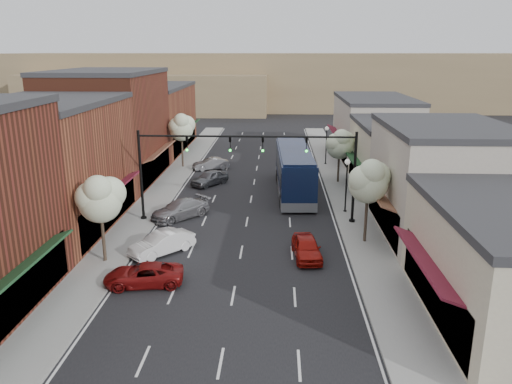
# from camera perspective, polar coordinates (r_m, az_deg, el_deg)

# --- Properties ---
(ground) EXTENTS (160.00, 160.00, 0.00)m
(ground) POSITION_cam_1_polar(r_m,az_deg,el_deg) (30.92, -1.97, -8.31)
(ground) COLOR black
(ground) RESTS_ON ground
(sidewalk_left) EXTENTS (2.80, 73.00, 0.15)m
(sidewalk_left) POSITION_cam_1_polar(r_m,az_deg,el_deg) (49.45, -10.05, 0.89)
(sidewalk_left) COLOR gray
(sidewalk_left) RESTS_ON ground
(sidewalk_right) EXTENTS (2.80, 73.00, 0.15)m
(sidewalk_right) POSITION_cam_1_polar(r_m,az_deg,el_deg) (48.67, 9.64, 0.66)
(sidewalk_right) COLOR gray
(sidewalk_right) RESTS_ON ground
(curb_left) EXTENTS (0.25, 73.00, 0.17)m
(curb_left) POSITION_cam_1_polar(r_m,az_deg,el_deg) (49.17, -8.46, 0.87)
(curb_left) COLOR gray
(curb_left) RESTS_ON ground
(curb_right) EXTENTS (0.25, 73.00, 0.17)m
(curb_right) POSITION_cam_1_polar(r_m,az_deg,el_deg) (48.51, 8.00, 0.68)
(curb_right) COLOR gray
(curb_right) RESTS_ON ground
(bldg_left_midnear) EXTENTS (10.14, 14.10, 9.40)m
(bldg_left_midnear) POSITION_cam_1_polar(r_m,az_deg,el_deg) (38.74, -22.82, 2.69)
(bldg_left_midnear) COLOR brown
(bldg_left_midnear) RESTS_ON ground
(bldg_left_midfar) EXTENTS (10.14, 14.10, 10.90)m
(bldg_left_midfar) POSITION_cam_1_polar(r_m,az_deg,el_deg) (51.39, -16.40, 7.12)
(bldg_left_midfar) COLOR #602B1B
(bldg_left_midfar) RESTS_ON ground
(bldg_left_far) EXTENTS (10.14, 18.10, 8.40)m
(bldg_left_far) POSITION_cam_1_polar(r_m,az_deg,el_deg) (66.75, -11.95, 8.23)
(bldg_left_far) COLOR brown
(bldg_left_far) RESTS_ON ground
(bldg_right_midnear) EXTENTS (9.14, 12.10, 7.90)m
(bldg_right_midnear) POSITION_cam_1_polar(r_m,az_deg,el_deg) (37.03, 20.42, 1.18)
(bldg_right_midnear) COLOR #B0A596
(bldg_right_midnear) RESTS_ON ground
(bldg_right_midfar) EXTENTS (9.14, 12.10, 6.40)m
(bldg_right_midfar) POSITION_cam_1_polar(r_m,az_deg,el_deg) (48.44, 16.13, 3.95)
(bldg_right_midfar) COLOR beige
(bldg_right_midfar) RESTS_ON ground
(bldg_right_far) EXTENTS (9.14, 16.10, 7.40)m
(bldg_right_far) POSITION_cam_1_polar(r_m,az_deg,el_deg) (61.85, 13.24, 7.09)
(bldg_right_far) COLOR #B0A596
(bldg_right_far) RESTS_ON ground
(hill_far) EXTENTS (120.00, 30.00, 12.00)m
(hill_far) POSITION_cam_1_polar(r_m,az_deg,el_deg) (118.32, 1.44, 12.66)
(hill_far) COLOR #7A6647
(hill_far) RESTS_ON ground
(hill_near) EXTENTS (50.00, 20.00, 8.00)m
(hill_near) POSITION_cam_1_polar(r_m,az_deg,el_deg) (109.91, -12.09, 11.02)
(hill_near) COLOR #7A6647
(hill_near) RESTS_ON ground
(signal_mast_right) EXTENTS (8.22, 0.46, 7.00)m
(signal_mast_right) POSITION_cam_1_polar(r_m,az_deg,el_deg) (37.14, 7.62, 3.23)
(signal_mast_right) COLOR black
(signal_mast_right) RESTS_ON ground
(signal_mast_left) EXTENTS (8.22, 0.46, 7.00)m
(signal_mast_left) POSITION_cam_1_polar(r_m,az_deg,el_deg) (37.83, -9.63, 3.38)
(signal_mast_left) COLOR black
(signal_mast_left) RESTS_ON ground
(tree_right_near) EXTENTS (2.85, 2.65, 5.95)m
(tree_right_near) POSITION_cam_1_polar(r_m,az_deg,el_deg) (33.64, 12.81, 1.34)
(tree_right_near) COLOR #47382B
(tree_right_near) RESTS_ON ground
(tree_right_far) EXTENTS (2.85, 2.65, 5.43)m
(tree_right_far) POSITION_cam_1_polar(r_m,az_deg,el_deg) (49.21, 9.59, 5.51)
(tree_right_far) COLOR #47382B
(tree_right_far) RESTS_ON ground
(tree_left_near) EXTENTS (2.85, 2.65, 5.69)m
(tree_left_near) POSITION_cam_1_polar(r_m,az_deg,el_deg) (31.14, -17.38, -0.60)
(tree_left_near) COLOR #47382B
(tree_left_near) RESTS_ON ground
(tree_left_far) EXTENTS (2.85, 2.65, 6.13)m
(tree_left_far) POSITION_cam_1_polar(r_m,az_deg,el_deg) (55.66, -8.50, 7.39)
(tree_left_far) COLOR #47382B
(tree_left_far) RESTS_ON ground
(lamp_post_near) EXTENTS (0.44, 0.44, 4.44)m
(lamp_post_near) POSITION_cam_1_polar(r_m,az_deg,el_deg) (40.18, 10.33, 1.71)
(lamp_post_near) COLOR black
(lamp_post_near) RESTS_ON ground
(lamp_post_far) EXTENTS (0.44, 0.44, 4.44)m
(lamp_post_far) POSITION_cam_1_polar(r_m,az_deg,el_deg) (57.20, 8.05, 6.01)
(lamp_post_far) COLOR black
(lamp_post_far) RESTS_ON ground
(coach_bus) EXTENTS (3.38, 13.38, 4.06)m
(coach_bus) POSITION_cam_1_polar(r_m,az_deg,el_deg) (45.74, 4.38, 2.48)
(coach_bus) COLOR #0D1837
(coach_bus) RESTS_ON ground
(red_hatchback) EXTENTS (2.01, 4.20, 1.38)m
(red_hatchback) POSITION_cam_1_polar(r_m,az_deg,el_deg) (31.80, 5.80, -6.32)
(red_hatchback) COLOR #99110B
(red_hatchback) RESTS_ON ground
(parked_car_a) EXTENTS (4.65, 2.64, 1.22)m
(parked_car_a) POSITION_cam_1_polar(r_m,az_deg,el_deg) (28.88, -12.72, -9.22)
(parked_car_a) COLOR maroon
(parked_car_a) RESTS_ON ground
(parked_car_b) EXTENTS (4.10, 4.21, 1.44)m
(parked_car_b) POSITION_cam_1_polar(r_m,az_deg,el_deg) (32.83, -10.70, -5.75)
(parked_car_b) COLOR white
(parked_car_b) RESTS_ON ground
(parked_car_c) EXTENTS (4.83, 4.97, 1.43)m
(parked_car_c) POSITION_cam_1_polar(r_m,az_deg,el_deg) (39.40, -8.66, -1.96)
(parked_car_c) COLOR gray
(parked_car_c) RESTS_ON ground
(parked_car_d) EXTENTS (3.82, 4.39, 1.43)m
(parked_car_d) POSITION_cam_1_polar(r_m,az_deg,el_deg) (48.76, -5.32, 1.63)
(parked_car_d) COLOR #505257
(parked_car_d) RESTS_ON ground
(parked_car_e) EXTENTS (4.15, 2.77, 1.29)m
(parked_car_e) POSITION_cam_1_polar(r_m,az_deg,el_deg) (55.11, -5.18, 3.22)
(parked_car_e) COLOR #9D9EA2
(parked_car_e) RESTS_ON ground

